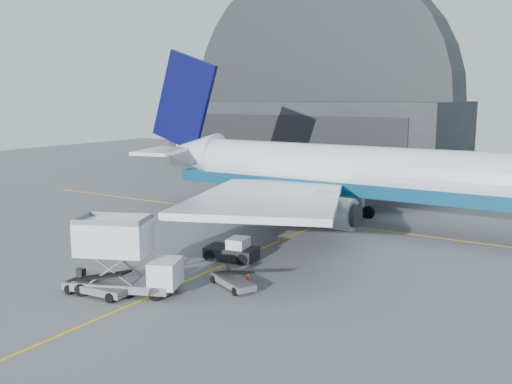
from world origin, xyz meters
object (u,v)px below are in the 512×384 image
Objects in this scene: catering_truck at (123,257)px; pushback_tug at (233,251)px; belt_loader_b at (232,280)px; airliner at (351,173)px; belt_loader_a at (97,286)px.

catering_truck is 1.71× the size of pushback_tug.
pushback_tug reaches higher than belt_loader_b.
airliner is at bearing 71.56° from pushback_tug.
pushback_tug is 6.69m from belt_loader_b.
belt_loader_a is at bearing -112.76° from belt_loader_b.
airliner is at bearing 118.34° from belt_loader_b.
pushback_tug is 1.01× the size of belt_loader_b.
belt_loader_b is at bearing -65.48° from pushback_tug.
belt_loader_b is (6.72, 5.96, -0.08)m from belt_loader_a.
catering_truck is 2.54m from belt_loader_a.
pushback_tug is at bearing 70.14° from belt_loader_a.
belt_loader_a reaches higher than pushback_tug.
catering_truck reaches higher than belt_loader_b.
belt_loader_b is at bearing 36.16° from belt_loader_a.
catering_truck is at bearing -109.57° from pushback_tug.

